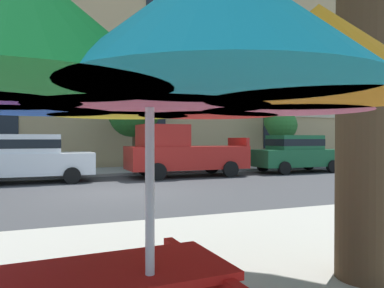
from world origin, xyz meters
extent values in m
plane|color=#38383A|center=(0.00, 0.00, 0.00)|extent=(120.00, 120.00, 0.00)
cube|color=gray|center=(0.00, 6.80, 0.06)|extent=(56.00, 3.60, 0.12)
cube|color=tan|center=(0.00, 15.00, 9.60)|extent=(45.20, 12.00, 19.20)
cube|color=beige|center=(0.00, 8.96, 3.20)|extent=(44.30, 0.08, 0.36)
cube|color=beige|center=(0.00, 8.96, 6.40)|extent=(44.30, 0.08, 0.36)
cube|color=black|center=(11.30, 8.97, 10.00)|extent=(1.10, 0.06, 18.00)
cube|color=black|center=(18.83, 8.97, 10.00)|extent=(1.10, 0.06, 18.00)
cube|color=silver|center=(-2.49, 3.70, 0.70)|extent=(4.40, 1.76, 0.80)
cube|color=silver|center=(-2.64, 3.70, 1.44)|extent=(2.30, 1.55, 0.68)
cube|color=black|center=(-2.64, 3.70, 1.44)|extent=(2.32, 1.57, 0.32)
cylinder|color=black|center=(-1.13, 4.58, 0.30)|extent=(0.60, 0.22, 0.60)
cylinder|color=black|center=(-1.13, 2.82, 0.30)|extent=(0.60, 0.22, 0.60)
cube|color=#B21E19|center=(3.63, 3.70, 0.82)|extent=(5.10, 1.90, 0.96)
cube|color=#B21E19|center=(2.53, 3.70, 1.75)|extent=(1.90, 1.75, 0.90)
cube|color=#B21E19|center=(6.10, 3.70, 1.48)|extent=(0.16, 1.75, 0.36)
cylinder|color=black|center=(5.21, 4.65, 0.34)|extent=(0.68, 0.22, 0.68)
cylinder|color=black|center=(5.21, 2.75, 0.34)|extent=(0.68, 0.22, 0.68)
cylinder|color=black|center=(2.05, 4.65, 0.34)|extent=(0.68, 0.22, 0.68)
cylinder|color=black|center=(2.05, 2.75, 0.34)|extent=(0.68, 0.22, 0.68)
cube|color=#195933|center=(9.32, 3.70, 0.70)|extent=(4.40, 1.76, 0.80)
cube|color=#195933|center=(9.17, 3.70, 1.44)|extent=(2.30, 1.55, 0.68)
cube|color=black|center=(9.17, 3.70, 1.44)|extent=(2.32, 1.57, 0.32)
cylinder|color=black|center=(10.69, 4.58, 0.30)|extent=(0.60, 0.22, 0.60)
cylinder|color=black|center=(10.69, 2.82, 0.30)|extent=(0.60, 0.22, 0.60)
cylinder|color=black|center=(7.96, 4.58, 0.30)|extent=(0.60, 0.22, 0.60)
cylinder|color=black|center=(7.96, 2.82, 0.30)|extent=(0.60, 0.22, 0.60)
cylinder|color=black|center=(13.90, 4.58, 0.30)|extent=(0.60, 0.22, 0.60)
cylinder|color=black|center=(13.90, 2.82, 0.30)|extent=(0.60, 0.22, 0.60)
cylinder|color=brown|center=(2.13, 7.07, 0.90)|extent=(0.25, 0.25, 1.81)
sphere|color=#236023|center=(2.05, 6.95, 3.14)|extent=(2.70, 2.70, 2.70)
sphere|color=#236023|center=(1.89, 6.77, 2.79)|extent=(2.17, 2.17, 2.17)
sphere|color=#236023|center=(2.23, 7.22, 3.10)|extent=(2.40, 2.40, 2.40)
sphere|color=#236023|center=(2.19, 7.23, 3.18)|extent=(1.83, 1.83, 1.83)
cylinder|color=#4C3823|center=(10.80, 7.24, 0.97)|extent=(0.29, 0.29, 1.93)
sphere|color=#2D702D|center=(10.66, 7.40, 2.88)|extent=(1.45, 1.45, 1.45)
sphere|color=#2D702D|center=(10.75, 7.03, 2.39)|extent=(1.78, 1.78, 1.78)
sphere|color=#2D702D|center=(10.81, 7.42, 2.65)|extent=(1.75, 1.75, 1.75)
cylinder|color=silver|center=(-1.43, -9.00, 1.18)|extent=(0.06, 0.06, 2.35)
cone|color=#E5668C|center=(-0.41, -9.00, 2.10)|extent=(1.22, 1.22, 0.51)
cone|color=red|center=(-0.71, -8.28, 2.10)|extent=(1.22, 1.22, 0.51)
cone|color=yellow|center=(-1.43, -7.98, 2.10)|extent=(1.22, 1.22, 0.51)
cone|color=blue|center=(-2.16, -8.28, 2.10)|extent=(1.22, 1.22, 0.51)
cone|color=green|center=(-2.16, -9.72, 2.10)|extent=(1.22, 1.22, 0.51)
cone|color=#199EB2|center=(-1.43, -10.02, 2.10)|extent=(1.22, 1.22, 0.51)
cone|color=orange|center=(-0.71, -9.72, 2.10)|extent=(1.22, 1.22, 0.51)
cone|color=#E5668C|center=(-1.43, -9.00, 2.14)|extent=(1.53, 1.53, 0.59)
cube|color=red|center=(-1.76, -8.82, 0.74)|extent=(1.84, 0.89, 0.06)
cube|color=red|center=(-1.79, -8.20, 0.44)|extent=(1.81, 0.37, 0.05)
cylinder|color=#4C3823|center=(1.21, -8.24, 2.39)|extent=(0.68, 0.68, 4.78)
camera|label=1|loc=(-2.06, -11.33, 1.65)|focal=35.26mm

